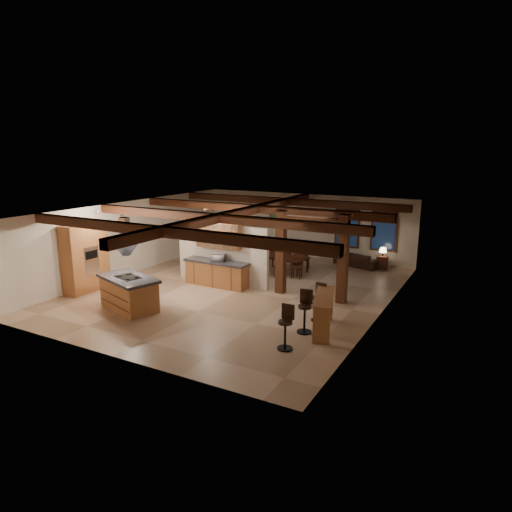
{
  "coord_description": "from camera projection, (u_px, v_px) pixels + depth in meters",
  "views": [
    {
      "loc": [
        7.97,
        -13.26,
        4.92
      ],
      "look_at": [
        0.42,
        0.5,
        1.2
      ],
      "focal_mm": 32.0,
      "sensor_mm": 36.0,
      "label": 1
    }
  ],
  "objects": [
    {
      "name": "room_walls",
      "position": [
        238.0,
        241.0,
        15.77
      ],
      "size": [
        12.0,
        12.0,
        12.0
      ],
      "color": "silver",
      "rests_on": "ground"
    },
    {
      "name": "ceiling_beams",
      "position": [
        238.0,
        213.0,
        15.54
      ],
      "size": [
        10.0,
        12.0,
        0.28
      ],
      "color": "#3A1F0E",
      "rests_on": "room_walls"
    },
    {
      "name": "recessed_cans",
      "position": [
        142.0,
        212.0,
        15.05
      ],
      "size": [
        3.16,
        2.46,
        0.03
      ],
      "color": "silver",
      "rests_on": "room_walls"
    },
    {
      "name": "timber_posts",
      "position": [
        311.0,
        246.0,
        15.03
      ],
      "size": [
        2.5,
        0.3,
        2.9
      ],
      "color": "#3A1F0E",
      "rests_on": "ground"
    },
    {
      "name": "side_table",
      "position": [
        382.0,
        262.0,
        19.02
      ],
      "size": [
        0.48,
        0.48,
        0.55
      ],
      "primitive_type": "cube",
      "rotation": [
        0.0,
        0.0,
        0.11
      ],
      "color": "#3A1F0E",
      "rests_on": "ground"
    },
    {
      "name": "bar_stool_a",
      "position": [
        286.0,
        327.0,
        11.37
      ],
      "size": [
        0.4,
        0.4,
        1.14
      ],
      "color": "black",
      "rests_on": "ground"
    },
    {
      "name": "back_counter",
      "position": [
        217.0,
        273.0,
        16.63
      ],
      "size": [
        2.5,
        0.66,
        0.94
      ],
      "color": "#AD6937",
      "rests_on": "ground"
    },
    {
      "name": "bar_counter",
      "position": [
        324.0,
        307.0,
        12.47
      ],
      "size": [
        1.04,
        2.02,
        1.03
      ],
      "color": "#AD6937",
      "rests_on": "ground"
    },
    {
      "name": "partition_wall",
      "position": [
        222.0,
        254.0,
        16.82
      ],
      "size": [
        3.8,
        0.18,
        2.2
      ],
      "primitive_type": "cube",
      "color": "silver",
      "rests_on": "ground"
    },
    {
      "name": "upper_display_cabinet",
      "position": [
        219.0,
        235.0,
        16.49
      ],
      "size": [
        1.8,
        0.36,
        0.95
      ],
      "color": "#AD6937",
      "rests_on": "partition_wall"
    },
    {
      "name": "sofa",
      "position": [
        357.0,
        259.0,
        19.49
      ],
      "size": [
        2.12,
        1.31,
        0.58
      ],
      "primitive_type": "imported",
      "rotation": [
        0.0,
        0.0,
        2.85
      ],
      "color": "black",
      "rests_on": "ground"
    },
    {
      "name": "table_lamp",
      "position": [
        383.0,
        250.0,
        18.89
      ],
      "size": [
        0.31,
        0.31,
        0.36
      ],
      "color": "black",
      "rests_on": "side_table"
    },
    {
      "name": "dining_table",
      "position": [
        284.0,
        264.0,
        18.51
      ],
      "size": [
        1.93,
        1.19,
        0.65
      ],
      "primitive_type": "imported",
      "rotation": [
        0.0,
        0.0,
        -0.09
      ],
      "color": "#411C10",
      "rests_on": "ground"
    },
    {
      "name": "ground",
      "position": [
        239.0,
        290.0,
        16.18
      ],
      "size": [
        12.0,
        12.0,
        0.0
      ],
      "primitive_type": "plane",
      "color": "tan",
      "rests_on": "ground"
    },
    {
      "name": "kitchen_island",
      "position": [
        129.0,
        293.0,
        14.22
      ],
      "size": [
        2.35,
        1.73,
        1.05
      ],
      "color": "#AD6937",
      "rests_on": "ground"
    },
    {
      "name": "range_hood",
      "position": [
        126.0,
        254.0,
        13.93
      ],
      "size": [
        1.1,
        1.1,
        1.4
      ],
      "color": "silver",
      "rests_on": "room_walls"
    },
    {
      "name": "dining_chairs",
      "position": [
        284.0,
        258.0,
        18.45
      ],
      "size": [
        2.09,
        2.09,
        1.18
      ],
      "color": "#3A1F0E",
      "rests_on": "ground"
    },
    {
      "name": "framed_art",
      "position": [
        276.0,
        218.0,
        21.55
      ],
      "size": [
        0.65,
        0.05,
        0.85
      ],
      "color": "#3A1F0E",
      "rests_on": "room_walls"
    },
    {
      "name": "pantry_cabinet",
      "position": [
        85.0,
        258.0,
        15.87
      ],
      "size": [
        0.67,
        1.6,
        2.4
      ],
      "color": "#AD6937",
      "rests_on": "ground"
    },
    {
      "name": "bar_stool_c",
      "position": [
        319.0,
        302.0,
        13.24
      ],
      "size": [
        0.39,
        0.39,
        1.11
      ],
      "color": "black",
      "rests_on": "ground"
    },
    {
      "name": "bar_stool_b",
      "position": [
        305.0,
        311.0,
        12.39
      ],
      "size": [
        0.41,
        0.43,
        1.18
      ],
      "color": "black",
      "rests_on": "ground"
    },
    {
      "name": "microwave",
      "position": [
        218.0,
        258.0,
        16.46
      ],
      "size": [
        0.52,
        0.39,
        0.26
      ],
      "primitive_type": "imported",
      "rotation": [
        0.0,
        0.0,
        3.32
      ],
      "color": "silver",
      "rests_on": "back_counter"
    },
    {
      "name": "back_windows",
      "position": [
        365.0,
        230.0,
        19.59
      ],
      "size": [
        2.7,
        0.07,
        1.7
      ],
      "color": "#3A1F0E",
      "rests_on": "room_walls"
    }
  ]
}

